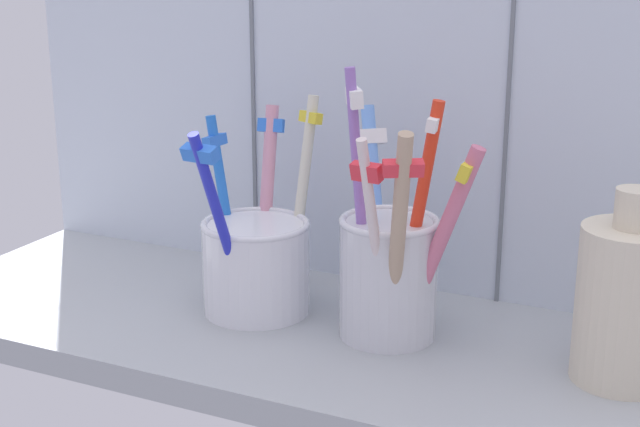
% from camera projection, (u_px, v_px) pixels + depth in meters
% --- Properties ---
extents(counter_slab, '(0.64, 0.22, 0.02)m').
position_uv_depth(counter_slab, '(312.00, 341.00, 0.68)').
color(counter_slab, '#9EA3A8').
rests_on(counter_slab, ground).
extents(tile_wall_back, '(0.64, 0.02, 0.45)m').
position_uv_depth(tile_wall_back, '(379.00, 27.00, 0.72)').
color(tile_wall_back, silver).
rests_on(tile_wall_back, ground).
extents(toothbrush_cup_left, '(0.09, 0.14, 0.16)m').
position_uv_depth(toothbrush_cup_left, '(256.00, 258.00, 0.70)').
color(toothbrush_cup_left, white).
rests_on(toothbrush_cup_left, counter_slab).
extents(toothbrush_cup_right, '(0.11, 0.12, 0.19)m').
position_uv_depth(toothbrush_cup_right, '(390.00, 266.00, 0.65)').
color(toothbrush_cup_right, silver).
rests_on(toothbrush_cup_right, counter_slab).
extents(ceramic_vase, '(0.06, 0.06, 0.13)m').
position_uv_depth(ceramic_vase, '(626.00, 302.00, 0.59)').
color(ceramic_vase, beige).
rests_on(ceramic_vase, counter_slab).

